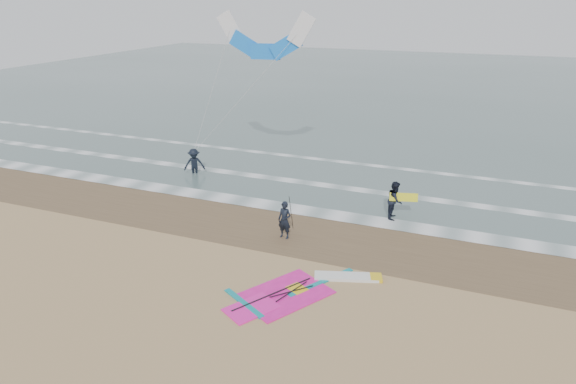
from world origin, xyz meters
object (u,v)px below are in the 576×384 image
at_px(person_standing, 285,220).
at_px(surf_kite, 265,40).
at_px(person_walking, 395,200).
at_px(windsurf_rig, 303,290).
at_px(person_wading, 194,159).

distance_m(person_standing, surf_kite, 11.42).
bearing_deg(person_walking, windsurf_rig, 163.59).
height_order(windsurf_rig, person_wading, person_wading).
distance_m(windsurf_rig, person_walking, 7.92).
distance_m(person_walking, person_wading, 12.40).
xyz_separation_m(person_walking, person_wading, (-12.22, 2.06, 0.03)).
height_order(person_standing, person_walking, person_walking).
bearing_deg(windsurf_rig, surf_kite, 119.46).
bearing_deg(person_walking, surf_kite, 60.60).
height_order(windsurf_rig, person_standing, person_standing).
relative_size(person_standing, surf_kite, 0.21).
distance_m(person_walking, surf_kite, 11.57).
height_order(windsurf_rig, person_walking, person_walking).
height_order(windsurf_rig, surf_kite, surf_kite).
height_order(person_walking, surf_kite, surf_kite).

